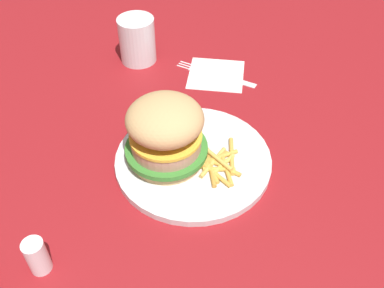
{
  "coord_description": "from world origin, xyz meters",
  "views": [
    {
      "loc": [
        -0.12,
        0.45,
        0.52
      ],
      "look_at": [
        0.0,
        -0.02,
        0.04
      ],
      "focal_mm": 40.73,
      "sensor_mm": 36.0,
      "label": 1
    }
  ],
  "objects_px": {
    "sandwich": "(166,132)",
    "fries_pile": "(217,164)",
    "drink_glass": "(137,42)",
    "fork": "(215,73)",
    "salt_shaker": "(37,256)",
    "napkin": "(216,74)",
    "plate": "(192,160)"
  },
  "relations": [
    {
      "from": "sandwich",
      "to": "salt_shaker",
      "type": "height_order",
      "value": "sandwich"
    },
    {
      "from": "drink_glass",
      "to": "salt_shaker",
      "type": "bearing_deg",
      "value": 94.76
    },
    {
      "from": "plate",
      "to": "drink_glass",
      "type": "height_order",
      "value": "drink_glass"
    },
    {
      "from": "fork",
      "to": "drink_glass",
      "type": "distance_m",
      "value": 0.17
    },
    {
      "from": "sandwich",
      "to": "fork",
      "type": "height_order",
      "value": "sandwich"
    },
    {
      "from": "drink_glass",
      "to": "sandwich",
      "type": "bearing_deg",
      "value": 118.1
    },
    {
      "from": "salt_shaker",
      "to": "sandwich",
      "type": "bearing_deg",
      "value": -115.18
    },
    {
      "from": "napkin",
      "to": "sandwich",
      "type": "bearing_deg",
      "value": 84.64
    },
    {
      "from": "fries_pile",
      "to": "salt_shaker",
      "type": "relative_size",
      "value": 2.0
    },
    {
      "from": "fork",
      "to": "napkin",
      "type": "bearing_deg",
      "value": 166.65
    },
    {
      "from": "sandwich",
      "to": "drink_glass",
      "type": "distance_m",
      "value": 0.31
    },
    {
      "from": "fries_pile",
      "to": "fork",
      "type": "height_order",
      "value": "fries_pile"
    },
    {
      "from": "fork",
      "to": "salt_shaker",
      "type": "xyz_separation_m",
      "value": [
        0.13,
        0.48,
        0.02
      ]
    },
    {
      "from": "napkin",
      "to": "fork",
      "type": "distance_m",
      "value": 0.0
    },
    {
      "from": "drink_glass",
      "to": "salt_shaker",
      "type": "xyz_separation_m",
      "value": [
        -0.04,
        0.5,
        -0.01
      ]
    },
    {
      "from": "napkin",
      "to": "drink_glass",
      "type": "relative_size",
      "value": 1.18
    },
    {
      "from": "fork",
      "to": "drink_glass",
      "type": "xyz_separation_m",
      "value": [
        0.17,
        -0.01,
        0.04
      ]
    },
    {
      "from": "fork",
      "to": "drink_glass",
      "type": "height_order",
      "value": "drink_glass"
    },
    {
      "from": "drink_glass",
      "to": "plate",
      "type": "bearing_deg",
      "value": 125.16
    },
    {
      "from": "fork",
      "to": "salt_shaker",
      "type": "distance_m",
      "value": 0.5
    },
    {
      "from": "napkin",
      "to": "fries_pile",
      "type": "bearing_deg",
      "value": 102.64
    },
    {
      "from": "sandwich",
      "to": "drink_glass",
      "type": "bearing_deg",
      "value": -61.9
    },
    {
      "from": "sandwich",
      "to": "napkin",
      "type": "height_order",
      "value": "sandwich"
    },
    {
      "from": "plate",
      "to": "napkin",
      "type": "xyz_separation_m",
      "value": [
        0.01,
        -0.25,
        -0.01
      ]
    },
    {
      "from": "sandwich",
      "to": "napkin",
      "type": "distance_m",
      "value": 0.27
    },
    {
      "from": "sandwich",
      "to": "napkin",
      "type": "relative_size",
      "value": 1.19
    },
    {
      "from": "sandwich",
      "to": "fries_pile",
      "type": "relative_size",
      "value": 1.19
    },
    {
      "from": "sandwich",
      "to": "fork",
      "type": "relative_size",
      "value": 0.76
    },
    {
      "from": "fries_pile",
      "to": "napkin",
      "type": "distance_m",
      "value": 0.26
    },
    {
      "from": "napkin",
      "to": "drink_glass",
      "type": "distance_m",
      "value": 0.18
    },
    {
      "from": "sandwich",
      "to": "salt_shaker",
      "type": "bearing_deg",
      "value": 64.82
    },
    {
      "from": "salt_shaker",
      "to": "napkin",
      "type": "bearing_deg",
      "value": -104.97
    }
  ]
}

